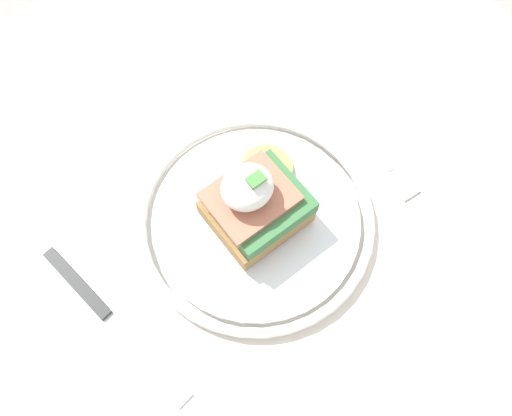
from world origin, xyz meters
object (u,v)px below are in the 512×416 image
fork (371,148)px  knife (102,311)px  sandwich (255,202)px  plate (256,219)px

fork → knife: (0.33, -0.02, 0.00)m
sandwich → fork: bearing=176.1°
fork → knife: 0.33m
plate → fork: plate is taller
sandwich → knife: 0.18m
plate → sandwich: sandwich is taller
fork → knife: size_ratio=0.79×
knife → fork: bearing=175.7°
sandwich → fork: (-0.15, 0.01, -0.04)m
knife → sandwich: bearing=175.4°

